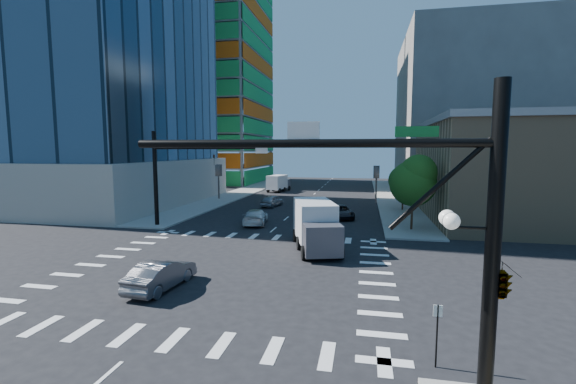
# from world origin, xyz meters

# --- Properties ---
(ground) EXTENTS (160.00, 160.00, 0.00)m
(ground) POSITION_xyz_m (0.00, 0.00, 0.00)
(ground) COLOR black
(ground) RESTS_ON ground
(road_markings) EXTENTS (20.00, 20.00, 0.01)m
(road_markings) POSITION_xyz_m (0.00, 0.00, 0.01)
(road_markings) COLOR silver
(road_markings) RESTS_ON ground
(sidewalk_ne) EXTENTS (5.00, 60.00, 0.15)m
(sidewalk_ne) POSITION_xyz_m (12.50, 40.00, 0.07)
(sidewalk_ne) COLOR #9B9993
(sidewalk_ne) RESTS_ON ground
(sidewalk_nw) EXTENTS (5.00, 60.00, 0.15)m
(sidewalk_nw) POSITION_xyz_m (-12.50, 40.00, 0.07)
(sidewalk_nw) COLOR #9B9993
(sidewalk_nw) RESTS_ON ground
(construction_building) EXTENTS (25.16, 34.50, 70.60)m
(construction_building) POSITION_xyz_m (-27.41, 61.93, 24.61)
(construction_building) COLOR gray
(construction_building) RESTS_ON ground
(commercial_building) EXTENTS (20.50, 22.50, 10.60)m
(commercial_building) POSITION_xyz_m (25.00, 22.00, 5.31)
(commercial_building) COLOR tan
(commercial_building) RESTS_ON ground
(bg_building_ne) EXTENTS (24.00, 30.00, 28.00)m
(bg_building_ne) POSITION_xyz_m (27.00, 55.00, 14.00)
(bg_building_ne) COLOR #67605C
(bg_building_ne) RESTS_ON ground
(signal_mast_se) EXTENTS (10.51, 2.48, 9.00)m
(signal_mast_se) POSITION_xyz_m (10.60, -11.50, 5.01)
(signal_mast_se) COLOR black
(signal_mast_se) RESTS_ON sidewalk_se
(signal_mast_nw) EXTENTS (10.20, 0.40, 9.00)m
(signal_mast_nw) POSITION_xyz_m (-10.00, 11.50, 5.49)
(signal_mast_nw) COLOR black
(signal_mast_nw) RESTS_ON sidewalk_nw
(tree_south) EXTENTS (4.16, 4.16, 6.82)m
(tree_south) POSITION_xyz_m (12.63, 13.90, 4.69)
(tree_south) COLOR #382316
(tree_south) RESTS_ON sidewalk_ne
(tree_north) EXTENTS (3.54, 3.52, 5.78)m
(tree_north) POSITION_xyz_m (12.93, 25.90, 3.99)
(tree_north) COLOR #382316
(tree_north) RESTS_ON sidewalk_ne
(no_parking_sign) EXTENTS (0.30, 0.06, 2.20)m
(no_parking_sign) POSITION_xyz_m (10.70, -9.00, 1.38)
(no_parking_sign) COLOR black
(no_parking_sign) RESTS_ON ground
(car_nb_far) EXTENTS (3.41, 5.37, 1.38)m
(car_nb_far) POSITION_xyz_m (5.79, 19.43, 0.69)
(car_nb_far) COLOR black
(car_nb_far) RESTS_ON ground
(car_sb_near) EXTENTS (2.91, 5.46, 1.51)m
(car_sb_near) POSITION_xyz_m (-2.36, 14.30, 0.75)
(car_sb_near) COLOR silver
(car_sb_near) RESTS_ON ground
(car_sb_mid) EXTENTS (2.47, 4.64, 1.50)m
(car_sb_mid) POSITION_xyz_m (-3.63, 26.27, 0.75)
(car_sb_mid) COLOR #A8A9B0
(car_sb_mid) RESTS_ON ground
(car_sb_cross) EXTENTS (2.05, 4.77, 1.53)m
(car_sb_cross) POSITION_xyz_m (-2.34, -3.94, 0.76)
(car_sb_cross) COLOR #54555A
(car_sb_cross) RESTS_ON ground
(box_truck_near) EXTENTS (4.60, 7.20, 3.50)m
(box_truck_near) POSITION_xyz_m (4.81, 5.58, 1.55)
(box_truck_near) COLOR black
(box_truck_near) RESTS_ON ground
(box_truck_far) EXTENTS (3.38, 5.94, 2.93)m
(box_truck_far) POSITION_xyz_m (-6.68, 44.42, 1.30)
(box_truck_far) COLOR black
(box_truck_far) RESTS_ON ground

